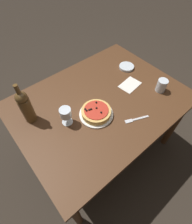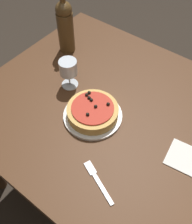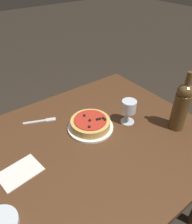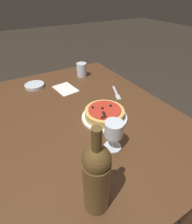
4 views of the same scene
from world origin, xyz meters
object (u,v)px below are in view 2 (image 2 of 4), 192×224
object	(u,v)px
dining_table	(124,128)
wine_bottle	(65,26)
dinner_plate	(93,115)
pizza	(93,111)
wine_glass	(68,69)
fork	(97,179)

from	to	relation	value
dining_table	wine_bottle	size ratio (longest dim) A/B	4.01
wine_bottle	dinner_plate	bearing A→B (deg)	-35.61
pizza	wine_glass	size ratio (longest dim) A/B	1.52
dining_table	wine_bottle	bearing A→B (deg)	159.41
wine_glass	wine_bottle	size ratio (longest dim) A/B	0.43
pizza	fork	world-z (taller)	pizza
dinner_plate	wine_glass	world-z (taller)	wine_glass
dinner_plate	fork	xyz separation A→B (m)	(0.18, -0.21, -0.00)
dining_table	wine_bottle	world-z (taller)	wine_bottle
pizza	wine_glass	xyz separation A→B (m)	(-0.19, 0.08, 0.06)
wine_glass	wine_bottle	bearing A→B (deg)	133.69
dining_table	dinner_plate	world-z (taller)	dinner_plate
wine_bottle	fork	xyz separation A→B (m)	(0.55, -0.47, -0.13)
dinner_plate	dining_table	bearing A→B (deg)	37.78
dining_table	wine_glass	xyz separation A→B (m)	(-0.30, -0.01, 0.18)
wine_glass	pizza	bearing A→B (deg)	-22.40
pizza	fork	xyz separation A→B (m)	(0.18, -0.21, -0.03)
dinner_plate	wine_bottle	bearing A→B (deg)	144.39
dining_table	wine_glass	size ratio (longest dim) A/B	9.43
dining_table	wine_glass	bearing A→B (deg)	-179.03
wine_glass	fork	xyz separation A→B (m)	(0.37, -0.29, -0.09)
wine_bottle	fork	world-z (taller)	wine_bottle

